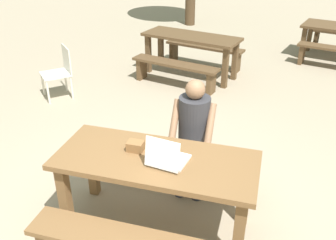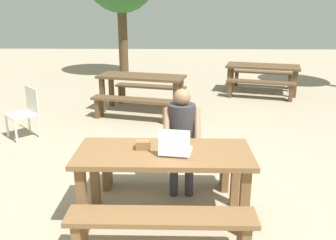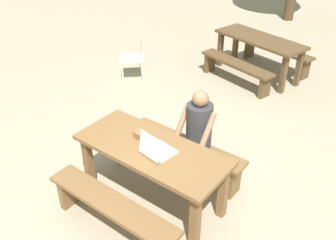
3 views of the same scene
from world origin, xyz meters
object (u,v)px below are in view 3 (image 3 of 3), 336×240
person_seated (197,130)px  plastic_chair (136,56)px  picnic_table_rear (259,45)px  picnic_table_front (152,157)px  small_pouch (141,135)px  laptop (156,149)px

person_seated → plastic_chair: 3.18m
picnic_table_rear → picnic_table_front: bearing=-67.4°
small_pouch → person_seated: (0.40, 0.56, -0.07)m
person_seated → picnic_table_rear: bearing=103.3°
laptop → small_pouch: laptop is taller
laptop → picnic_table_rear: size_ratio=0.19×
picnic_table_front → small_pouch: bearing=162.3°
picnic_table_front → laptop: bearing=-26.7°
laptop → picnic_table_front: bearing=-18.0°
plastic_chair → picnic_table_rear: 2.39m
small_pouch → laptop: bearing=-21.0°
small_pouch → plastic_chair: 3.25m
picnic_table_front → picnic_table_rear: size_ratio=0.94×
laptop → picnic_table_rear: 4.08m
small_pouch → person_seated: person_seated is taller
picnic_table_rear → small_pouch: bearing=-70.4°
small_pouch → plastic_chair: small_pouch is taller
person_seated → picnic_table_rear: person_seated is taller
small_pouch → picnic_table_rear: small_pouch is taller
picnic_table_front → laptop: laptop is taller
small_pouch → picnic_table_front: bearing=-17.7°
laptop → plastic_chair: size_ratio=0.42×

